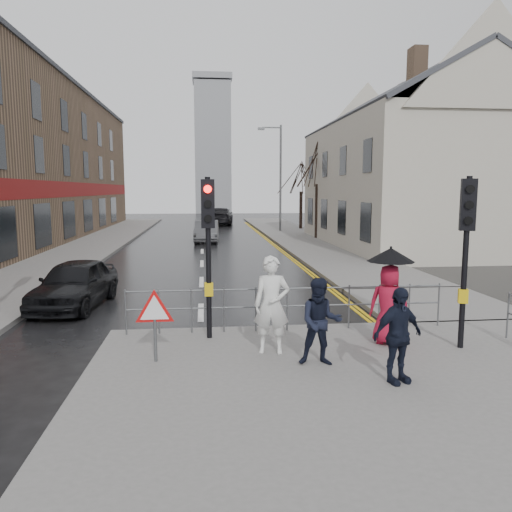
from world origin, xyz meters
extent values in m
plane|color=black|center=(0.00, 0.00, 0.00)|extent=(120.00, 120.00, 0.00)
cube|color=#605E5B|center=(3.00, -3.50, 0.07)|extent=(10.00, 9.00, 0.14)
cube|color=#605E5B|center=(-6.50, 23.00, 0.07)|extent=(4.00, 44.00, 0.14)
cube|color=#605E5B|center=(6.50, 25.00, 0.07)|extent=(4.00, 40.00, 0.14)
cube|color=#605E5B|center=(6.50, 3.00, 0.07)|extent=(4.00, 4.20, 0.14)
cube|color=#7C5F47|center=(-12.00, 22.00, 5.00)|extent=(8.00, 42.00, 10.00)
cube|color=#BAB3A2|center=(12.00, 18.00, 3.50)|extent=(9.00, 16.00, 7.00)
cube|color=#7C5F47|center=(10.50, 14.00, 9.20)|extent=(0.70, 0.90, 1.80)
cube|color=#7C5F47|center=(13.20, 22.00, 9.20)|extent=(0.70, 0.90, 1.80)
cube|color=gray|center=(1.50, 62.00, 9.00)|extent=(5.00, 5.00, 18.00)
cylinder|color=black|center=(0.20, 0.20, 1.84)|extent=(0.11, 0.11, 3.40)
cube|color=black|center=(0.20, 0.20, 2.99)|extent=(0.28, 0.22, 1.00)
cylinder|color=#FF0C07|center=(0.20, 0.06, 3.29)|extent=(0.16, 0.04, 0.16)
cylinder|color=black|center=(0.20, 0.06, 2.99)|extent=(0.16, 0.04, 0.16)
cylinder|color=black|center=(0.20, 0.06, 2.69)|extent=(0.16, 0.04, 0.16)
cube|color=gold|center=(0.20, 0.20, 1.19)|extent=(0.18, 0.14, 0.28)
cylinder|color=black|center=(5.20, -1.00, 1.84)|extent=(0.11, 0.11, 3.40)
cube|color=black|center=(5.20, -1.00, 2.99)|extent=(0.34, 0.30, 1.00)
cylinder|color=black|center=(5.15, -1.13, 3.29)|extent=(0.16, 0.09, 0.16)
cylinder|color=black|center=(5.15, -1.13, 2.99)|extent=(0.16, 0.09, 0.16)
cylinder|color=black|center=(5.15, -1.13, 2.69)|extent=(0.16, 0.09, 0.16)
cube|color=gold|center=(5.20, -1.00, 1.19)|extent=(0.22, 0.19, 0.28)
cylinder|color=#595B5E|center=(-1.60, 0.60, 0.64)|extent=(0.04, 0.04, 1.00)
cylinder|color=#595B5E|center=(5.50, 0.60, 0.64)|extent=(0.04, 0.04, 1.00)
cylinder|color=#595B5E|center=(1.95, 0.60, 1.09)|extent=(7.10, 0.04, 0.04)
cylinder|color=#595B5E|center=(1.95, 0.60, 0.69)|extent=(7.10, 0.04, 0.04)
cylinder|color=#595B5E|center=(6.50, -0.50, 0.64)|extent=(0.04, 0.04, 1.00)
cylinder|color=#595B5E|center=(-0.80, -1.20, 0.56)|extent=(0.06, 0.06, 0.85)
cylinder|color=red|center=(-0.80, -1.20, 1.09)|extent=(0.80, 0.03, 0.80)
cylinder|color=white|center=(-0.80, -1.22, 1.09)|extent=(0.60, 0.03, 0.60)
cylinder|color=#595B5E|center=(6.00, 28.00, 4.14)|extent=(0.16, 0.16, 8.00)
cylinder|color=#595B5E|center=(5.30, 28.00, 7.94)|extent=(1.40, 0.10, 0.10)
cube|color=#595B5E|center=(4.50, 28.00, 7.84)|extent=(0.50, 0.25, 0.18)
cylinder|color=#2E1F19|center=(7.50, 22.00, 1.89)|extent=(0.26, 0.26, 3.50)
cylinder|color=#2E1F19|center=(8.00, 30.00, 1.64)|extent=(0.26, 0.26, 3.00)
imported|color=silver|center=(1.39, -0.90, 1.08)|extent=(0.75, 0.56, 1.89)
imported|color=black|center=(2.17, -1.67, 0.93)|extent=(0.85, 0.71, 1.58)
imported|color=#A7132D|center=(3.84, -0.61, 0.96)|extent=(0.95, 0.82, 1.64)
cylinder|color=black|center=(3.84, -0.61, 1.06)|extent=(0.02, 0.02, 1.84)
cone|color=black|center=(3.84, -0.61, 1.98)|extent=(0.96, 0.96, 0.28)
imported|color=black|center=(3.22, -2.62, 0.93)|extent=(1.00, 0.66, 1.58)
imported|color=black|center=(-3.51, 4.00, 0.67)|extent=(2.03, 4.09, 1.34)
imported|color=#45464A|center=(0.28, 21.38, 0.68)|extent=(1.61, 4.16, 1.35)
imported|color=black|center=(1.66, 36.73, 0.80)|extent=(2.68, 5.70, 1.61)
camera|label=1|loc=(0.12, -10.19, 3.28)|focal=35.00mm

